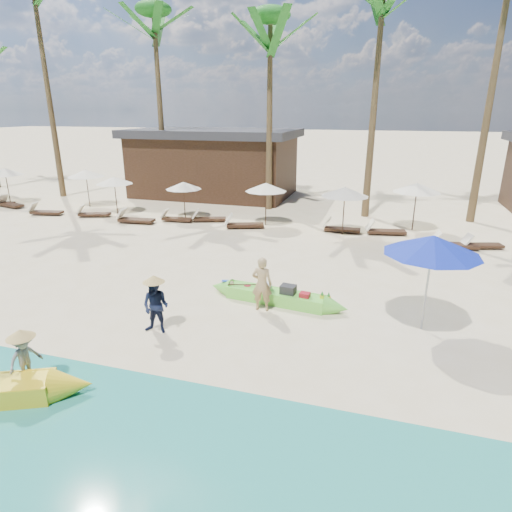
% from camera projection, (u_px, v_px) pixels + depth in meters
% --- Properties ---
extents(ground, '(240.00, 240.00, 0.00)m').
position_uv_depth(ground, '(250.00, 331.00, 11.19)').
color(ground, beige).
rests_on(ground, ground).
extents(wet_sand_strip, '(240.00, 4.50, 0.01)m').
position_uv_depth(wet_sand_strip, '(155.00, 481.00, 6.66)').
color(wet_sand_strip, tan).
rests_on(wet_sand_strip, ground).
extents(green_canoe, '(4.85, 0.99, 0.62)m').
position_uv_depth(green_canoe, '(276.00, 296.00, 12.79)').
color(green_canoe, '#6CE044').
rests_on(green_canoe, ground).
extents(tourist, '(0.62, 0.43, 1.60)m').
position_uv_depth(tourist, '(262.00, 284.00, 12.13)').
color(tourist, tan).
rests_on(tourist, ground).
extents(vendor_green, '(0.73, 0.58, 1.46)m').
position_uv_depth(vendor_green, '(156.00, 306.00, 10.91)').
color(vendor_green, '#121934').
rests_on(vendor_green, ground).
extents(vendor_yellow, '(0.57, 0.77, 1.05)m').
position_uv_depth(vendor_yellow, '(25.00, 358.00, 8.69)').
color(vendor_yellow, gray).
rests_on(vendor_yellow, ground).
extents(blue_umbrella, '(2.39, 2.39, 2.57)m').
position_uv_depth(blue_umbrella, '(433.00, 245.00, 10.57)').
color(blue_umbrella, '#99999E').
rests_on(blue_umbrella, ground).
extents(resort_parasol_1, '(2.10, 2.10, 2.16)m').
position_uv_depth(resort_parasol_1, '(5.00, 172.00, 25.85)').
color(resort_parasol_1, '#3A2217').
rests_on(resort_parasol_1, ground).
extents(lounger_1_right, '(1.96, 1.00, 0.64)m').
position_uv_depth(lounger_1_right, '(9.00, 204.00, 25.36)').
color(lounger_1_right, '#3A2217').
rests_on(lounger_1_right, ground).
extents(resort_parasol_2, '(2.12, 2.12, 2.19)m').
position_uv_depth(resort_parasol_2, '(86.00, 173.00, 24.99)').
color(resort_parasol_2, '#3A2217').
rests_on(resort_parasol_2, ground).
extents(lounger_2_left, '(1.87, 0.90, 0.61)m').
position_uv_depth(lounger_2_left, '(44.00, 211.00, 23.49)').
color(lounger_2_left, '#3A2217').
rests_on(lounger_2_left, ground).
extents(resort_parasol_3, '(1.98, 1.98, 2.04)m').
position_uv_depth(resort_parasol_3, '(114.00, 180.00, 23.32)').
color(resort_parasol_3, '#3A2217').
rests_on(resort_parasol_3, ground).
extents(lounger_3_left, '(1.81, 1.04, 0.59)m').
position_uv_depth(lounger_3_left, '(92.00, 213.00, 23.06)').
color(lounger_3_left, '#3A2217').
rests_on(lounger_3_left, ground).
extents(lounger_3_right, '(1.97, 0.77, 0.65)m').
position_uv_depth(lounger_3_right, '(134.00, 219.00, 21.79)').
color(lounger_3_right, '#3A2217').
rests_on(lounger_3_right, ground).
extents(resort_parasol_4, '(1.88, 1.88, 1.94)m').
position_uv_depth(resort_parasol_4, '(183.00, 186.00, 22.26)').
color(resort_parasol_4, '#3A2217').
rests_on(resort_parasol_4, ground).
extents(lounger_4_left, '(1.70, 0.62, 0.57)m').
position_uv_depth(lounger_4_left, '(175.00, 218.00, 22.09)').
color(lounger_4_left, '#3A2217').
rests_on(lounger_4_left, ground).
extents(lounger_4_right, '(1.80, 1.06, 0.59)m').
position_uv_depth(lounger_4_right, '(207.00, 218.00, 22.08)').
color(lounger_4_right, '#3A2217').
rests_on(lounger_4_right, ground).
extents(resort_parasol_5, '(2.05, 2.05, 2.11)m').
position_uv_depth(resort_parasol_5, '(266.00, 187.00, 20.91)').
color(resort_parasol_5, '#3A2217').
rests_on(resort_parasol_5, ground).
extents(lounger_5_left, '(1.98, 1.17, 0.64)m').
position_uv_depth(lounger_5_left, '(242.00, 224.00, 20.85)').
color(lounger_5_left, '#3A2217').
rests_on(lounger_5_left, ground).
extents(resort_parasol_6, '(2.16, 2.16, 2.22)m').
position_uv_depth(resort_parasol_6, '(345.00, 192.00, 19.20)').
color(resort_parasol_6, '#3A2217').
rests_on(resort_parasol_6, ground).
extents(lounger_6_left, '(1.76, 0.56, 0.59)m').
position_uv_depth(lounger_6_left, '(340.00, 228.00, 20.19)').
color(lounger_6_left, '#3A2217').
rests_on(lounger_6_left, ground).
extents(lounger_6_right, '(1.91, 0.90, 0.62)m').
position_uv_depth(lounger_6_right, '(383.00, 230.00, 19.78)').
color(lounger_6_right, '#3A2217').
rests_on(lounger_6_right, ground).
extents(resort_parasol_7, '(2.20, 2.20, 2.27)m').
position_uv_depth(resort_parasol_7, '(417.00, 188.00, 19.95)').
color(resort_parasol_7, '#3A2217').
rests_on(resort_parasol_7, ground).
extents(lounger_7_left, '(1.95, 0.81, 0.64)m').
position_uv_depth(lounger_7_left, '(452.00, 244.00, 17.76)').
color(lounger_7_left, '#3A2217').
rests_on(lounger_7_left, ground).
extents(lounger_7_right, '(1.73, 0.95, 0.56)m').
position_uv_depth(lounger_7_right, '(480.00, 244.00, 17.79)').
color(lounger_7_right, '#3A2217').
rests_on(lounger_7_right, ground).
extents(palm_1, '(2.08, 2.08, 13.60)m').
position_uv_depth(palm_1, '(37.00, 14.00, 25.21)').
color(palm_1, brown).
rests_on(palm_1, ground).
extents(palm_2, '(2.08, 2.08, 11.33)m').
position_uv_depth(palm_2, '(156.00, 42.00, 24.72)').
color(palm_2, brown).
rests_on(palm_2, ground).
extents(palm_3, '(2.08, 2.08, 10.52)m').
position_uv_depth(palm_3, '(270.00, 47.00, 22.26)').
color(palm_3, brown).
rests_on(palm_3, ground).
extents(palm_4, '(2.08, 2.08, 11.70)m').
position_uv_depth(palm_4, '(381.00, 22.00, 20.25)').
color(palm_4, brown).
rests_on(palm_4, ground).
extents(pavilion_west, '(10.80, 6.60, 4.30)m').
position_uv_depth(pavilion_west, '(214.00, 162.00, 28.52)').
color(pavilion_west, '#3A2217').
rests_on(pavilion_west, ground).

